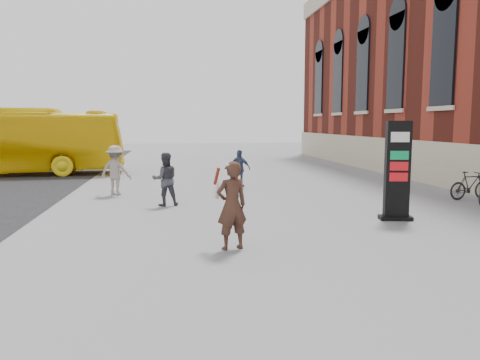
{
  "coord_description": "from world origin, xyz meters",
  "views": [
    {
      "loc": [
        -1.3,
        -9.68,
        2.56
      ],
      "look_at": [
        0.19,
        0.56,
        1.3
      ],
      "focal_mm": 35.0,
      "sensor_mm": 36.0,
      "label": 1
    }
  ],
  "objects": [
    {
      "name": "ground",
      "position": [
        0.0,
        0.0,
        0.0
      ],
      "size": [
        100.0,
        100.0,
        0.0
      ],
      "primitive_type": "plane",
      "color": "#9E9EA3"
    },
    {
      "name": "info_pylon",
      "position": [
        4.56,
        1.83,
        1.31
      ],
      "size": [
        0.91,
        0.58,
        2.62
      ],
      "rotation": [
        0.0,
        0.0,
        -0.2
      ],
      "color": "black",
      "rests_on": "ground"
    },
    {
      "name": "woman",
      "position": [
        -0.13,
        -0.42,
        0.92
      ],
      "size": [
        0.81,
        0.77,
        1.8
      ],
      "rotation": [
        0.0,
        0.0,
        3.43
      ],
      "color": "#352217",
      "rests_on": "ground"
    },
    {
      "name": "bus",
      "position": [
        -9.68,
        14.76,
        1.64
      ],
      "size": [
        11.89,
        3.3,
        3.28
      ],
      "primitive_type": "imported",
      "rotation": [
        0.0,
        0.0,
        1.62
      ],
      "color": "yellow",
      "rests_on": "road"
    },
    {
      "name": "pedestrian_a",
      "position": [
        -1.53,
        4.89,
        0.83
      ],
      "size": [
        0.89,
        0.75,
        1.66
      ],
      "primitive_type": "imported",
      "rotation": [
        0.0,
        0.0,
        3.3
      ],
      "color": "#393A41",
      "rests_on": "ground"
    },
    {
      "name": "pedestrian_b",
      "position": [
        -3.3,
        7.32,
        0.89
      ],
      "size": [
        1.31,
        1.02,
        1.77
      ],
      "primitive_type": "imported",
      "rotation": [
        0.0,
        0.0,
        2.78
      ],
      "color": "gray",
      "rests_on": "ground"
    },
    {
      "name": "pedestrian_c",
      "position": [
        1.37,
        8.74,
        0.75
      ],
      "size": [
        0.95,
        0.72,
        1.5
      ],
      "primitive_type": "imported",
      "rotation": [
        0.0,
        0.0,
        2.68
      ],
      "color": "#36415E",
      "rests_on": "ground"
    },
    {
      "name": "bike_7",
      "position": [
        8.6,
        4.58,
        0.48
      ],
      "size": [
        1.63,
        0.63,
        0.96
      ],
      "primitive_type": "imported",
      "rotation": [
        0.0,
        0.0,
        1.68
      ],
      "color": "black",
      "rests_on": "ground"
    }
  ]
}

